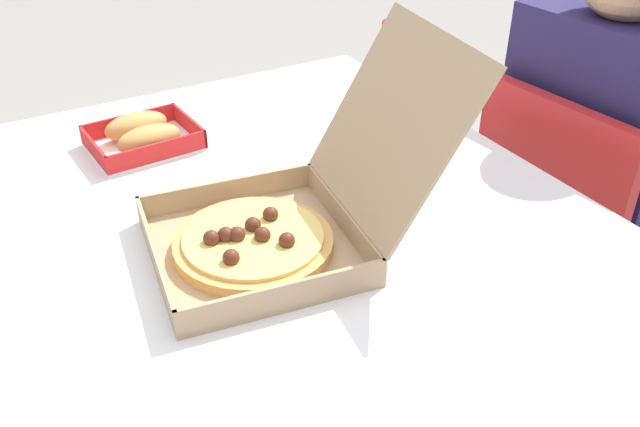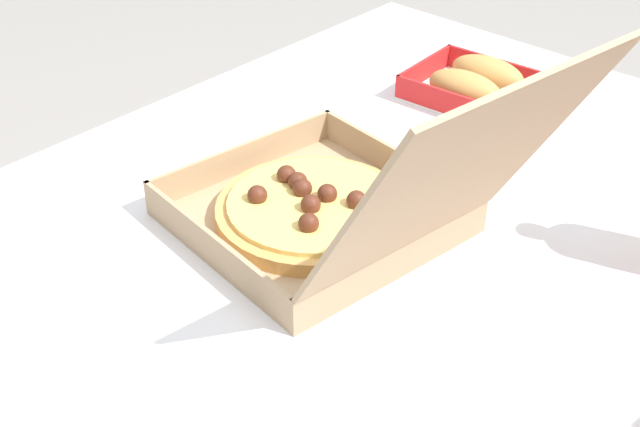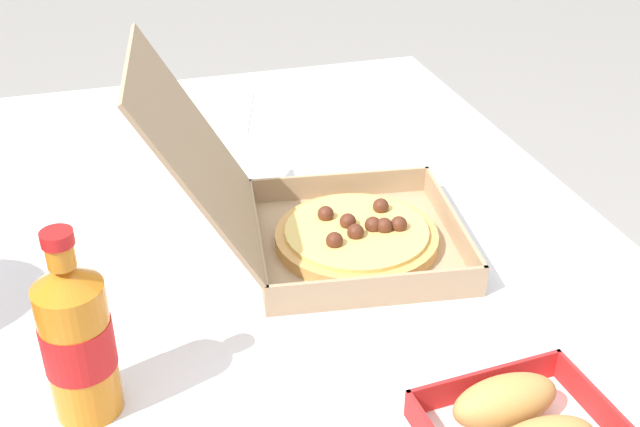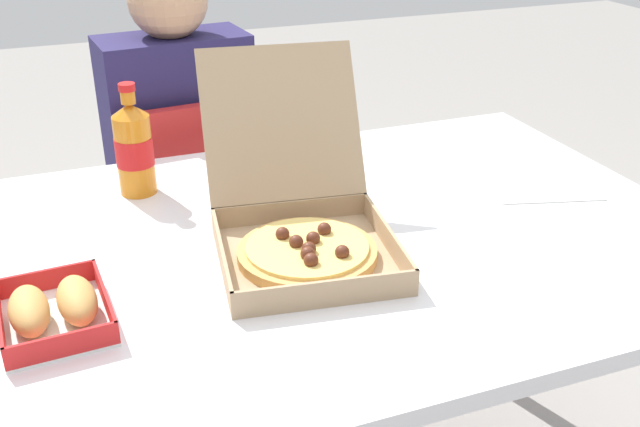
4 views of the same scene
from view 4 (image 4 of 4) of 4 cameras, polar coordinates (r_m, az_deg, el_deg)
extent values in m
cube|color=white|center=(1.32, -0.07, -2.28)|extent=(1.38, 0.94, 0.03)
cylinder|color=#B7B7BC|center=(2.07, 12.24, -3.53)|extent=(0.05, 0.05, 0.73)
cube|color=red|center=(2.10, -10.61, -0.82)|extent=(0.44, 0.44, 0.04)
cube|color=red|center=(1.85, -9.51, 2.61)|extent=(0.36, 0.06, 0.38)
cylinder|color=#B2B2B7|center=(2.38, -7.44, -2.92)|extent=(0.03, 0.03, 0.43)
cylinder|color=#B2B2B7|center=(2.32, -15.40, -4.65)|extent=(0.03, 0.03, 0.43)
cylinder|color=#B2B2B7|center=(2.11, -4.35, -7.01)|extent=(0.03, 0.03, 0.43)
cylinder|color=#B2B2B7|center=(2.03, -13.36, -9.16)|extent=(0.03, 0.03, 0.43)
cylinder|color=#333847|center=(2.34, -9.14, -3.33)|extent=(0.09, 0.09, 0.45)
cylinder|color=#333847|center=(2.31, -13.40, -4.26)|extent=(0.09, 0.09, 0.45)
cube|color=#333847|center=(2.18, -9.24, 2.37)|extent=(0.14, 0.31, 0.10)
cube|color=#333847|center=(2.14, -13.83, 1.47)|extent=(0.14, 0.31, 0.10)
cube|color=#231E4C|center=(1.92, -10.91, 7.24)|extent=(0.38, 0.21, 0.42)
cube|color=tan|center=(1.23, -0.99, -3.58)|extent=(0.32, 0.32, 0.01)
cube|color=tan|center=(1.10, 0.54, -6.12)|extent=(0.29, 0.04, 0.04)
cube|color=tan|center=(1.20, -7.59, -3.36)|extent=(0.04, 0.29, 0.04)
cube|color=tan|center=(1.25, 5.31, -1.93)|extent=(0.04, 0.29, 0.04)
cube|color=tan|center=(1.34, -2.26, 0.20)|extent=(0.29, 0.04, 0.04)
cube|color=tan|center=(1.35, -2.98, 7.07)|extent=(0.31, 0.19, 0.25)
cylinder|color=tan|center=(1.23, -1.00, -3.10)|extent=(0.23, 0.23, 0.02)
cylinder|color=#EAC666|center=(1.22, -1.00, -2.61)|extent=(0.21, 0.21, 0.01)
sphere|color=#562819|center=(1.26, 0.34, -1.23)|extent=(0.02, 0.02, 0.02)
sphere|color=#562819|center=(1.16, -0.70, -3.64)|extent=(0.02, 0.02, 0.02)
sphere|color=#562819|center=(1.18, -0.96, -3.14)|extent=(0.02, 0.02, 0.02)
sphere|color=#562819|center=(1.23, -0.54, -1.95)|extent=(0.02, 0.02, 0.02)
sphere|color=#562819|center=(1.19, 1.73, -3.01)|extent=(0.02, 0.02, 0.02)
sphere|color=#562819|center=(1.24, -2.92, -1.59)|extent=(0.02, 0.02, 0.02)
sphere|color=#562819|center=(1.22, -1.86, -2.21)|extent=(0.02, 0.02, 0.02)
sphere|color=#562819|center=(1.20, -0.87, -2.76)|extent=(0.02, 0.02, 0.02)
cube|color=white|center=(1.15, -19.73, -7.89)|extent=(0.16, 0.20, 0.00)
cube|color=red|center=(1.06, -19.30, -9.62)|extent=(0.15, 0.02, 0.03)
cube|color=red|center=(1.21, -20.38, -4.81)|extent=(0.15, 0.02, 0.03)
cube|color=red|center=(1.14, -23.51, -7.73)|extent=(0.02, 0.19, 0.03)
cube|color=red|center=(1.14, -16.27, -6.35)|extent=(0.02, 0.19, 0.03)
ellipsoid|color=tan|center=(1.13, -21.60, -7.01)|extent=(0.06, 0.12, 0.05)
ellipsoid|color=tan|center=(1.13, -18.29, -6.37)|extent=(0.06, 0.12, 0.05)
cylinder|color=orange|center=(1.49, -14.14, 4.42)|extent=(0.07, 0.07, 0.16)
cone|color=orange|center=(1.46, -14.53, 7.78)|extent=(0.07, 0.07, 0.02)
cylinder|color=orange|center=(1.45, -14.65, 8.71)|extent=(0.03, 0.03, 0.02)
cylinder|color=red|center=(1.45, -14.73, 9.45)|extent=(0.03, 0.03, 0.01)
cylinder|color=red|center=(1.49, -14.17, 4.70)|extent=(0.07, 0.07, 0.06)
cube|color=white|center=(1.57, 16.78, 2.02)|extent=(0.24, 0.20, 0.00)
camera|label=1|loc=(1.31, 40.03, 19.68)|focal=38.35mm
camera|label=2|loc=(1.85, 12.04, 24.90)|focal=47.97mm
camera|label=3|loc=(1.43, -45.86, 18.83)|focal=44.05mm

